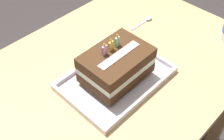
# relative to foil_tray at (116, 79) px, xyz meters

# --- Properties ---
(dining_table) EXTENTS (1.20, 0.79, 0.76)m
(dining_table) POSITION_rel_foil_tray_xyz_m (0.01, 0.05, -0.12)
(dining_table) COLOR tan
(dining_table) RESTS_ON ground_plane
(foil_tray) EXTENTS (0.38, 0.27, 0.02)m
(foil_tray) POSITION_rel_foil_tray_xyz_m (0.00, 0.00, 0.00)
(foil_tray) COLOR silver
(foil_tray) RESTS_ON dining_table
(birthday_cake) EXTENTS (0.23, 0.16, 0.15)m
(birthday_cake) POSITION_rel_foil_tray_xyz_m (-0.00, 0.00, 0.07)
(birthday_cake) COLOR #452A16
(birthday_cake) RESTS_ON foil_tray
(serving_spoon_near_tray) EXTENTS (0.13, 0.03, 0.01)m
(serving_spoon_near_tray) POSITION_rel_foil_tray_xyz_m (0.35, 0.15, -0.00)
(serving_spoon_near_tray) COLOR silver
(serving_spoon_near_tray) RESTS_ON dining_table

